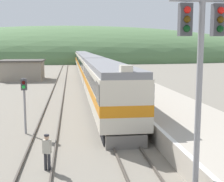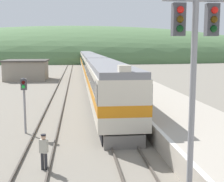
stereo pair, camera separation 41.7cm
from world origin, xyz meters
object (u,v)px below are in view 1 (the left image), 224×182
carriage_fourth (81,58)px  track_worker (47,150)px  carriage_third (84,61)px  express_train_lead_car (106,85)px  carriage_second (90,68)px  signal_post_siding (24,94)px  signal_mast_main (200,58)px

carriage_fourth → track_worker: size_ratio=12.65×
carriage_third → track_worker: (-4.06, -56.76, -1.34)m
express_train_lead_car → carriage_second: 22.21m
carriage_second → carriage_fourth: same height
express_train_lead_car → signal_post_siding: express_train_lead_car is taller
carriage_second → carriage_fourth: bearing=90.0°
carriage_fourth → signal_mast_main: bearing=-89.1°
track_worker → signal_post_siding: bearing=106.2°
signal_post_siding → track_worker: bearing=-73.8°
signal_mast_main → track_worker: size_ratio=4.75×
track_worker → carriage_fourth: bearing=87.0°
express_train_lead_car → carriage_fourth: (0.00, 65.96, -0.01)m
express_train_lead_car → carriage_third: 44.08m
express_train_lead_car → signal_post_siding: (-5.88, -6.43, 0.29)m
carriage_fourth → signal_mast_main: size_ratio=2.66×
carriage_second → carriage_third: size_ratio=1.00×
carriage_fourth → signal_mast_main: signal_mast_main is taller
express_train_lead_car → signal_post_siding: size_ratio=5.91×
express_train_lead_car → signal_post_siding: 8.71m
carriage_fourth → carriage_third: bearing=-90.0°
express_train_lead_car → signal_mast_main: (1.24, -16.71, 2.89)m
express_train_lead_car → carriage_second: bearing=90.0°
carriage_third → track_worker: carriage_third is taller
express_train_lead_car → track_worker: size_ratio=12.77×
signal_post_siding → track_worker: (1.82, -6.25, -1.64)m
carriage_third → carriage_fourth: bearing=90.0°
carriage_third → signal_mast_main: bearing=-88.8°
carriage_second → signal_post_siding: carriage_second is taller
express_train_lead_car → carriage_third: express_train_lead_car is taller
express_train_lead_car → carriage_fourth: express_train_lead_car is taller
carriage_third → carriage_fourth: 21.87m
carriage_second → track_worker: carriage_second is taller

